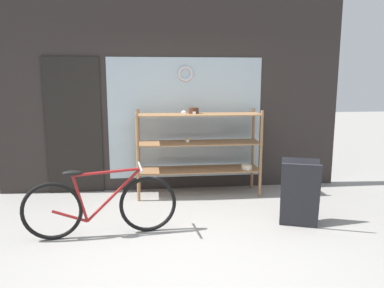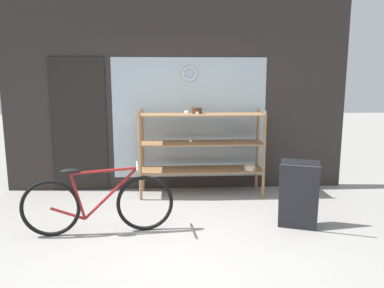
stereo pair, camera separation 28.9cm
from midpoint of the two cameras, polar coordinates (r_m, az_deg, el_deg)
name	(u,v)px [view 1 (the left image)]	position (r m, az deg, el deg)	size (l,w,h in m)	color
ground_plane	(189,256)	(3.98, -2.69, -16.73)	(30.00, 30.00, 0.00)	gray
storefront_facade	(170,78)	(5.96, -4.78, 10.01)	(5.42, 0.13, 3.68)	#2D2826
display_case	(200,144)	(5.69, -0.29, 0.05)	(1.87, 0.50, 1.34)	#8E6642
bicycle	(101,206)	(4.46, -15.60, -9.04)	(1.73, 0.46, 0.80)	black
sandwich_board	(300,194)	(4.67, 14.39, -7.38)	(0.55, 0.51, 0.82)	#232328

